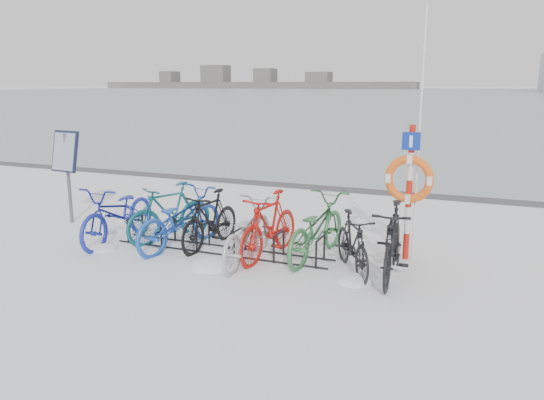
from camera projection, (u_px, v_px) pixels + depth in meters
The scene contains 17 objects.
ground at pixel (221, 251), 9.24m from camera, with size 900.00×900.00×0.00m, color white.
ice_sheet at pixel (478, 93), 149.18m from camera, with size 400.00×298.00×0.02m, color #92A0A5.
quay_edge at pixel (321, 188), 14.56m from camera, with size 400.00×0.25×0.10m, color #3F3F42.
bike_rack at pixel (221, 241), 9.20m from camera, with size 4.00×0.48×0.46m.
info_board at pixel (66, 157), 10.85m from camera, with size 0.66×0.30×1.92m.
lifebuoy_station at pixel (409, 179), 8.49m from camera, with size 0.78×0.22×4.04m.
shoreline at pixel (245, 83), 288.76m from camera, with size 180.00×12.00×9.50m.
bike_0 at pixel (119, 211), 9.75m from camera, with size 0.74×2.13×1.12m, color #1B28A0.
bike_1 at pixel (170, 211), 9.83m from camera, with size 0.52×1.83×1.10m, color #125661.
bike_2 at pixel (180, 217), 9.38m from camera, with size 0.72×2.07×1.08m, color #1C4BB5.
bike_3 at pixel (210, 218), 9.41m from camera, with size 0.49×1.73×1.04m, color black.
bike_4 at pixel (247, 230), 8.63m from camera, with size 0.69×1.98×1.04m, color #A5A8AC.
bike_5 at pixel (269, 224), 8.84m from camera, with size 0.53×1.89×1.14m, color #B8140D.
bike_6 at pixel (316, 226), 8.82m from camera, with size 0.72×2.07×1.09m, color #2F6D3A.
bike_7 at pixel (353, 241), 8.15m from camera, with size 0.45×1.61×0.97m, color black.
bike_8 at pixel (393, 240), 7.90m from camera, with size 0.54×1.92×1.16m, color black.
snow_drifts at pixel (225, 257), 8.93m from camera, with size 5.94×2.09×0.24m.
Camera 1 is at (4.18, -7.83, 2.87)m, focal length 35.00 mm.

